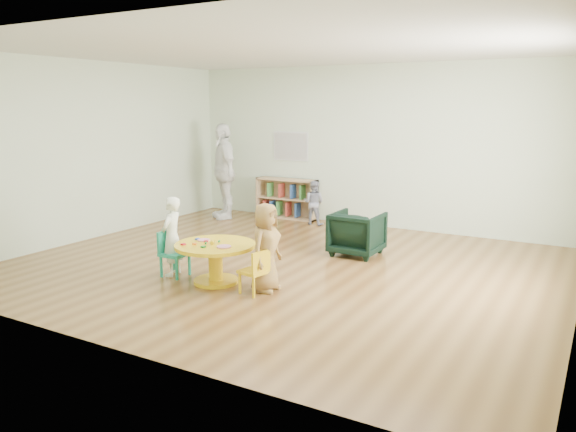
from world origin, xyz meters
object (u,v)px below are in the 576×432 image
object	(u,v)px
armchair	(357,233)
toddler	(314,203)
child_left	(172,236)
kid_chair_right	(256,271)
adult_caretaker	(224,171)
activity_table	(215,256)
kid_chair_left	(172,252)
bookshelf	(287,199)
child_right	(266,247)

from	to	relation	value
armchair	toddler	bearing A→B (deg)	-45.57
armchair	child_left	distance (m)	2.63
kid_chair_right	adult_caretaker	xyz separation A→B (m)	(-2.92, 3.39, 0.61)
activity_table	child_left	world-z (taller)	child_left
kid_chair_left	activity_table	bearing A→B (deg)	92.11
armchair	kid_chair_left	bearing A→B (deg)	52.71
adult_caretaker	toddler	bearing A→B (deg)	49.27
bookshelf	child_left	xyz separation A→B (m)	(0.59, -3.91, 0.13)
kid_chair_left	bookshelf	distance (m)	3.98
bookshelf	child_left	distance (m)	3.96
toddler	kid_chair_right	bearing A→B (deg)	104.02
bookshelf	armchair	size ratio (longest dim) A/B	1.75
child_right	kid_chair_right	bearing A→B (deg)	165.91
child_right	child_left	bearing A→B (deg)	89.01
kid_chair_right	bookshelf	bearing A→B (deg)	37.37
armchair	adult_caretaker	bearing A→B (deg)	-20.39
activity_table	toddler	world-z (taller)	toddler
bookshelf	kid_chair_right	bearing A→B (deg)	-64.54
bookshelf	armchair	world-z (taller)	bookshelf
bookshelf	armchair	distance (m)	2.89
kid_chair_left	bookshelf	size ratio (longest dim) A/B	0.48
activity_table	bookshelf	xyz separation A→B (m)	(-1.25, 3.89, 0.03)
toddler	adult_caretaker	xyz separation A→B (m)	(-1.74, -0.31, 0.49)
bookshelf	toddler	size ratio (longest dim) A/B	1.51
kid_chair_left	child_right	bearing A→B (deg)	92.58
kid_chair_left	adult_caretaker	size ratio (longest dim) A/B	0.32
armchair	adult_caretaker	world-z (taller)	adult_caretaker
child_right	adult_caretaker	size ratio (longest dim) A/B	0.58
kid_chair_left	child_left	distance (m)	0.19
armchair	adult_caretaker	size ratio (longest dim) A/B	0.39
activity_table	adult_caretaker	xyz separation A→B (m)	(-2.27, 3.28, 0.56)
kid_chair_right	adult_caretaker	bearing A→B (deg)	52.65
adult_caretaker	kid_chair_left	bearing A→B (deg)	-24.87
kid_chair_right	child_left	world-z (taller)	child_left
child_left	activity_table	bearing A→B (deg)	78.39
activity_table	kid_chair_right	distance (m)	0.67
kid_chair_left	adult_caretaker	distance (m)	3.74
bookshelf	activity_table	bearing A→B (deg)	-72.16
child_right	toddler	bearing A→B (deg)	14.94
activity_table	kid_chair_right	xyz separation A→B (m)	(0.65, -0.11, -0.06)
adult_caretaker	bookshelf	bearing A→B (deg)	70.33
toddler	adult_caretaker	size ratio (longest dim) A/B	0.45
kid_chair_left	child_left	bearing A→B (deg)	-145.73
child_left	child_right	bearing A→B (deg)	79.90
activity_table	armchair	world-z (taller)	armchair
bookshelf	toddler	world-z (taller)	toddler
adult_caretaker	armchair	bearing A→B (deg)	18.19
activity_table	armchair	xyz separation A→B (m)	(0.97, 2.04, -0.02)
armchair	child_right	size ratio (longest dim) A/B	0.67
kid_chair_left	toddler	distance (m)	3.63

